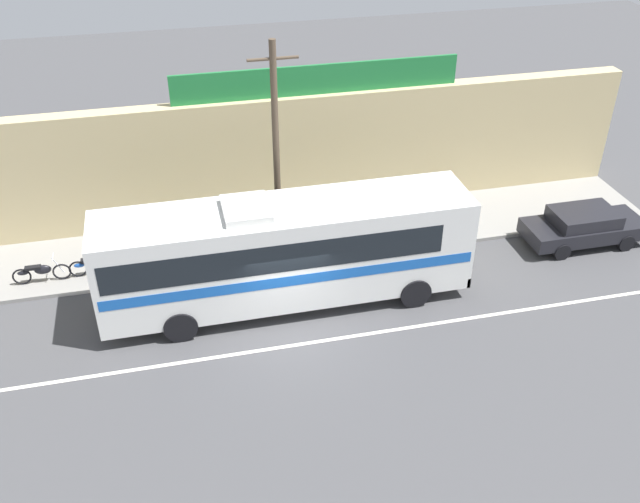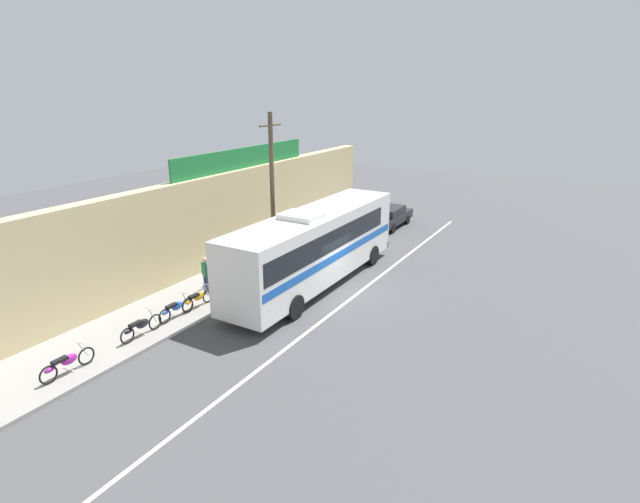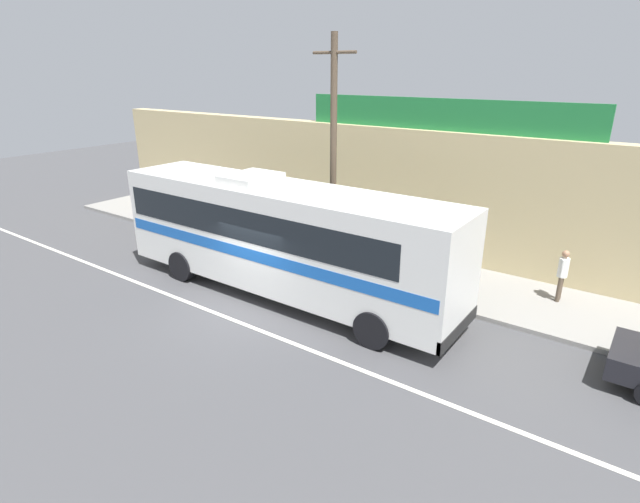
% 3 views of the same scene
% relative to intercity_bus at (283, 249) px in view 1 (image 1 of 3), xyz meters
% --- Properties ---
extents(ground_plane, '(70.00, 70.00, 0.00)m').
position_rel_intercity_bus_xyz_m(ground_plane, '(-0.07, -1.43, -2.07)').
color(ground_plane, '#444447').
extents(sidewalk_slab, '(30.00, 3.60, 0.14)m').
position_rel_intercity_bus_xyz_m(sidewalk_slab, '(-0.07, 3.77, -2.00)').
color(sidewalk_slab, gray).
rests_on(sidewalk_slab, ground_plane).
extents(storefront_facade, '(30.00, 0.70, 4.80)m').
position_rel_intercity_bus_xyz_m(storefront_facade, '(-0.07, 5.92, 0.33)').
color(storefront_facade, tan).
rests_on(storefront_facade, ground_plane).
extents(storefront_billboard, '(10.72, 0.12, 1.10)m').
position_rel_intercity_bus_xyz_m(storefront_billboard, '(2.50, 5.92, 3.28)').
color(storefront_billboard, '#1E7538').
rests_on(storefront_billboard, storefront_facade).
extents(road_center_stripe, '(30.00, 0.14, 0.01)m').
position_rel_intercity_bus_xyz_m(road_center_stripe, '(-0.07, -2.23, -2.06)').
color(road_center_stripe, silver).
rests_on(road_center_stripe, ground_plane).
extents(intercity_bus, '(11.77, 2.60, 3.78)m').
position_rel_intercity_bus_xyz_m(intercity_bus, '(0.00, 0.00, 0.00)').
color(intercity_bus, silver).
rests_on(intercity_bus, ground_plane).
extents(parked_car, '(4.46, 1.86, 1.37)m').
position_rel_intercity_bus_xyz_m(parked_car, '(11.43, 1.05, -1.33)').
color(parked_car, black).
rests_on(parked_car, ground_plane).
extents(utility_pole, '(1.60, 0.22, 7.80)m').
position_rel_intercity_bus_xyz_m(utility_pole, '(0.30, 2.52, 2.11)').
color(utility_pole, brown).
rests_on(utility_pole, sidewalk_slab).
extents(motorcycle_black, '(1.91, 0.56, 0.94)m').
position_rel_intercity_bus_xyz_m(motorcycle_black, '(-7.86, 2.81, -1.50)').
color(motorcycle_black, black).
rests_on(motorcycle_black, sidewalk_slab).
extents(motorcycle_green, '(1.86, 0.56, 0.94)m').
position_rel_intercity_bus_xyz_m(motorcycle_green, '(-6.06, 2.86, -1.50)').
color(motorcycle_green, black).
rests_on(motorcycle_green, sidewalk_slab).
extents(motorcycle_blue, '(1.82, 0.56, 0.94)m').
position_rel_intercity_bus_xyz_m(motorcycle_blue, '(-4.90, 2.79, -1.50)').
color(motorcycle_blue, black).
rests_on(motorcycle_blue, sidewalk_slab).
extents(pedestrian_by_curb, '(0.30, 0.48, 1.64)m').
position_rel_intercity_bus_xyz_m(pedestrian_by_curb, '(7.48, 4.37, -0.97)').
color(pedestrian_by_curb, brown).
rests_on(pedestrian_by_curb, sidewalk_slab).
extents(pedestrian_far_right, '(0.30, 0.48, 1.72)m').
position_rel_intercity_bus_xyz_m(pedestrian_far_right, '(-3.55, 3.52, -0.92)').
color(pedestrian_far_right, navy).
rests_on(pedestrian_far_right, sidewalk_slab).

